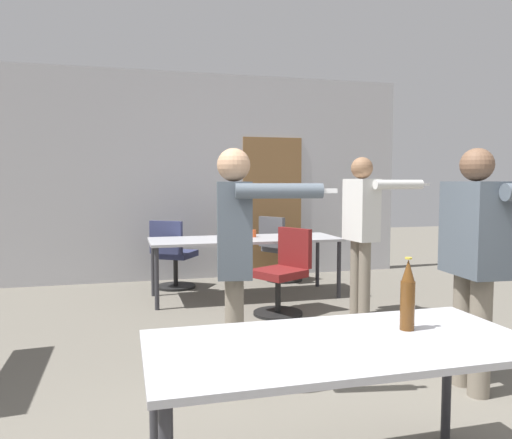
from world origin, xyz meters
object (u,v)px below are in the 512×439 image
at_px(office_chair_mid_tucked, 280,251).
at_px(beer_bottle, 408,296).
at_px(office_chair_side_rolled, 173,257).
at_px(person_near_casual, 236,245).
at_px(office_chair_far_left, 283,275).
at_px(drink_cup, 253,233).
at_px(person_far_watching, 476,247).
at_px(person_center_tall, 362,220).

distance_m(office_chair_mid_tucked, beer_bottle, 4.71).
height_order(office_chair_side_rolled, beer_bottle, beer_bottle).
relative_size(office_chair_mid_tucked, office_chair_side_rolled, 1.01).
xyz_separation_m(person_near_casual, office_chair_mid_tucked, (1.41, 3.44, -0.56)).
bearing_deg(office_chair_mid_tucked, office_chair_far_left, -47.49).
bearing_deg(office_chair_mid_tucked, office_chair_side_rolled, -116.11).
bearing_deg(drink_cup, office_chair_far_left, -84.35).
height_order(person_near_casual, beer_bottle, person_near_casual).
xyz_separation_m(person_far_watching, drink_cup, (-0.72, 3.11, -0.21)).
distance_m(person_near_casual, office_chair_side_rolled, 3.37).
height_order(person_far_watching, office_chair_mid_tucked, person_far_watching).
xyz_separation_m(office_chair_mid_tucked, office_chair_side_rolled, (-1.51, -0.12, -0.01)).
xyz_separation_m(person_center_tall, person_near_casual, (-1.65, -1.46, -0.02)).
xyz_separation_m(person_far_watching, office_chair_side_rolled, (-1.65, 3.71, -0.55)).
relative_size(person_near_casual, office_chair_side_rolled, 1.79).
bearing_deg(person_center_tall, person_near_casual, -53.91).
height_order(office_chair_mid_tucked, office_chair_side_rolled, office_chair_mid_tucked).
height_order(person_center_tall, person_near_casual, person_center_tall).
distance_m(office_chair_side_rolled, beer_bottle, 4.56).
bearing_deg(office_chair_side_rolled, person_center_tall, -14.75).
distance_m(person_far_watching, office_chair_side_rolled, 4.10).
relative_size(office_chair_mid_tucked, drink_cup, 10.33).
distance_m(person_far_watching, office_chair_far_left, 2.35).
bearing_deg(person_near_casual, office_chair_mid_tucked, 167.63).
xyz_separation_m(person_center_tall, beer_bottle, (-1.10, -2.63, -0.13)).
xyz_separation_m(person_near_casual, office_chair_side_rolled, (-0.10, 3.32, -0.57)).
height_order(office_chair_far_left, drink_cup, office_chair_far_left).
height_order(person_center_tall, person_far_watching, person_center_tall).
distance_m(person_far_watching, drink_cup, 3.20).
bearing_deg(beer_bottle, person_center_tall, 67.29).
xyz_separation_m(person_center_tall, office_chair_side_rolled, (-1.76, 1.86, -0.59)).
distance_m(office_chair_side_rolled, drink_cup, 1.16).
relative_size(person_center_tall, drink_cup, 18.60).
relative_size(office_chair_far_left, office_chair_side_rolled, 1.00).
bearing_deg(office_chair_side_rolled, office_chair_mid_tucked, 36.57).
bearing_deg(person_far_watching, office_chair_far_left, -159.44).
distance_m(person_center_tall, office_chair_mid_tucked, 2.08).
bearing_deg(office_chair_far_left, office_chair_side_rolled, 4.51).
xyz_separation_m(office_chair_side_rolled, drink_cup, (0.92, -0.60, 0.35)).
relative_size(office_chair_side_rolled, drink_cup, 10.20).
xyz_separation_m(person_near_casual, drink_cup, (0.82, 2.72, -0.22)).
bearing_deg(person_center_tall, office_chair_mid_tucked, -178.28).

